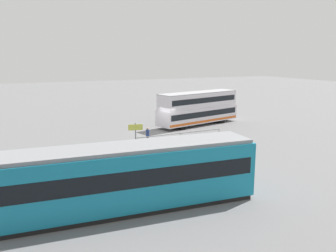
# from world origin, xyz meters

# --- Properties ---
(ground_plane) EXTENTS (160.00, 160.00, 0.00)m
(ground_plane) POSITION_xyz_m (0.00, 0.00, 0.00)
(ground_plane) COLOR slate
(double_decker_bus) EXTENTS (10.96, 4.95, 3.84)m
(double_decker_bus) POSITION_xyz_m (-5.22, -1.97, 1.96)
(double_decker_bus) COLOR silver
(double_decker_bus) RESTS_ON ground
(tram_yellow) EXTENTS (15.21, 3.64, 3.44)m
(tram_yellow) POSITION_xyz_m (10.12, 16.56, 1.78)
(tram_yellow) COLOR teal
(tram_yellow) RESTS_ON ground
(pedestrian_near_railing) EXTENTS (0.44, 0.44, 1.58)m
(pedestrian_near_railing) POSITION_xyz_m (3.56, 4.27, 0.90)
(pedestrian_near_railing) COLOR #4C3F2D
(pedestrian_near_railing) RESTS_ON ground
(pedestrian_railing) EXTENTS (8.45, 0.28, 1.08)m
(pedestrian_railing) POSITION_xyz_m (0.87, 5.57, 0.74)
(pedestrian_railing) COLOR gray
(pedestrian_railing) RESTS_ON ground
(info_sign) EXTENTS (1.22, 0.33, 2.29)m
(info_sign) POSITION_xyz_m (5.10, 5.39, 1.60)
(info_sign) COLOR slate
(info_sign) RESTS_ON ground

